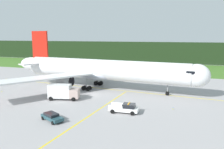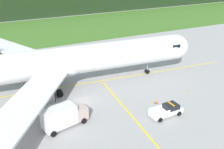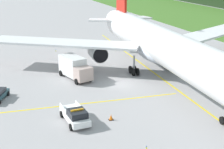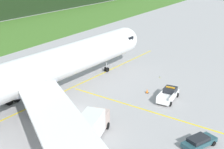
{
  "view_description": "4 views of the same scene",
  "coord_description": "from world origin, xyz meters",
  "px_view_note": "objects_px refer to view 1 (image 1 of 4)",
  "views": [
    {
      "loc": [
        21.45,
        -48.87,
        14.12
      ],
      "look_at": [
        2.29,
        6.32,
        4.09
      ],
      "focal_mm": 36.54,
      "sensor_mm": 36.0,
      "label": 1
    },
    {
      "loc": [
        -13.26,
        -39.44,
        23.3
      ],
      "look_at": [
        5.24,
        -0.86,
        4.43
      ],
      "focal_mm": 43.67,
      "sensor_mm": 36.0,
      "label": 2
    },
    {
      "loc": [
        45.95,
        -18.88,
        17.32
      ],
      "look_at": [
        2.32,
        -2.52,
        2.46
      ],
      "focal_mm": 56.63,
      "sensor_mm": 36.0,
      "label": 3
    },
    {
      "loc": [
        -30.87,
        -24.52,
        20.22
      ],
      "look_at": [
        6.55,
        -1.86,
        3.97
      ],
      "focal_mm": 47.48,
      "sensor_mm": 36.0,
      "label": 4
    }
  ],
  "objects_px": {
    "catering_truck": "(63,92)",
    "staff_car": "(52,117)",
    "ops_pickup_truck": "(125,108)",
    "apron_cone": "(134,105)",
    "airliner": "(101,70)"
  },
  "relations": [
    {
      "from": "catering_truck",
      "to": "staff_car",
      "type": "xyz_separation_m",
      "value": [
        5.03,
        -11.86,
        -1.09
      ]
    },
    {
      "from": "staff_car",
      "to": "apron_cone",
      "type": "xyz_separation_m",
      "value": [
        11.16,
        11.84,
        -0.37
      ]
    },
    {
      "from": "catering_truck",
      "to": "staff_car",
      "type": "height_order",
      "value": "catering_truck"
    },
    {
      "from": "ops_pickup_truck",
      "to": "staff_car",
      "type": "relative_size",
      "value": 1.16
    },
    {
      "from": "ops_pickup_truck",
      "to": "catering_truck",
      "type": "distance_m",
      "value": 16.02
    },
    {
      "from": "ops_pickup_truck",
      "to": "catering_truck",
      "type": "relative_size",
      "value": 0.78
    },
    {
      "from": "ops_pickup_truck",
      "to": "apron_cone",
      "type": "xyz_separation_m",
      "value": [
        0.72,
        4.02,
        -0.57
      ]
    },
    {
      "from": "ops_pickup_truck",
      "to": "apron_cone",
      "type": "distance_m",
      "value": 4.12
    },
    {
      "from": "ops_pickup_truck",
      "to": "staff_car",
      "type": "distance_m",
      "value": 13.05
    },
    {
      "from": "staff_car",
      "to": "apron_cone",
      "type": "height_order",
      "value": "staff_car"
    },
    {
      "from": "apron_cone",
      "to": "ops_pickup_truck",
      "type": "bearing_deg",
      "value": -100.1
    },
    {
      "from": "apron_cone",
      "to": "staff_car",
      "type": "bearing_deg",
      "value": -133.29
    },
    {
      "from": "airliner",
      "to": "ops_pickup_truck",
      "type": "bearing_deg",
      "value": -55.43
    },
    {
      "from": "airliner",
      "to": "ops_pickup_truck",
      "type": "xyz_separation_m",
      "value": [
        11.56,
        -16.78,
        -4.16
      ]
    },
    {
      "from": "catering_truck",
      "to": "staff_car",
      "type": "bearing_deg",
      "value": -66.99
    }
  ]
}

